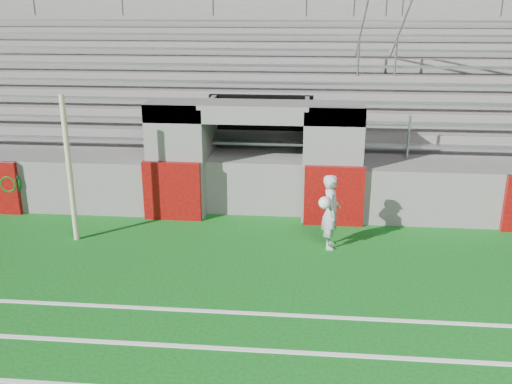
# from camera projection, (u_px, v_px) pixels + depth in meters

# --- Properties ---
(ground) EXTENTS (90.00, 90.00, 0.00)m
(ground) POSITION_uv_depth(u_px,v_px,m) (235.00, 283.00, 10.03)
(ground) COLOR #0E5414
(ground) RESTS_ON ground
(field_post) EXTENTS (0.11, 0.11, 3.02)m
(field_post) POSITION_uv_depth(u_px,v_px,m) (69.00, 170.00, 11.41)
(field_post) COLOR #C3B991
(field_post) RESTS_ON ground
(stadium_structure) EXTENTS (26.00, 8.48, 5.42)m
(stadium_structure) POSITION_uv_depth(u_px,v_px,m) (269.00, 114.00, 17.08)
(stadium_structure) COLOR #605E5B
(stadium_structure) RESTS_ON ground
(goalkeeper_with_ball) EXTENTS (0.44, 0.68, 1.52)m
(goalkeeper_with_ball) POSITION_uv_depth(u_px,v_px,m) (331.00, 211.00, 11.27)
(goalkeeper_with_ball) COLOR #AAAEB4
(goalkeeper_with_ball) RESTS_ON ground
(hose_coil) EXTENTS (0.58, 0.14, 0.58)m
(hose_coil) POSITION_uv_depth(u_px,v_px,m) (9.00, 183.00, 13.07)
(hose_coil) COLOR #0C3F16
(hose_coil) RESTS_ON ground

